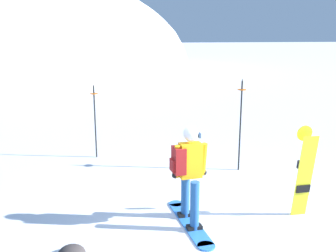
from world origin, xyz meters
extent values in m
plane|color=white|center=(0.00, 0.00, 0.00)|extent=(300.00, 300.00, 0.00)
ellipsoid|color=white|center=(-8.84, 32.64, 0.00)|extent=(33.15, 29.83, 17.94)
cube|color=blue|center=(-0.44, 0.25, 0.01)|extent=(0.38, 1.58, 0.02)
cylinder|color=blue|center=(-0.49, 1.03, 0.01)|extent=(0.28, 0.28, 0.02)
cylinder|color=blue|center=(-0.39, -0.52, 0.01)|extent=(0.28, 0.28, 0.02)
cube|color=black|center=(-0.45, 0.49, 0.05)|extent=(0.26, 0.16, 0.06)
cube|color=black|center=(-0.42, 0.01, 0.05)|extent=(0.26, 0.16, 0.06)
cylinder|color=#235699|center=(-0.45, 0.49, 0.43)|extent=(0.15, 0.15, 0.82)
cylinder|color=#235699|center=(-0.42, 0.01, 0.43)|extent=(0.15, 0.15, 0.82)
cube|color=#F4A314|center=(-0.44, 0.25, 1.13)|extent=(0.37, 0.24, 0.58)
cylinder|color=#F4A314|center=(-0.67, 0.24, 1.13)|extent=(0.11, 0.18, 0.57)
cylinder|color=#F4A314|center=(-0.21, 0.27, 1.13)|extent=(0.11, 0.18, 0.57)
sphere|color=black|center=(-0.69, 0.28, 0.88)|extent=(0.11, 0.11, 0.11)
sphere|color=black|center=(-0.19, 0.31, 0.88)|extent=(0.11, 0.11, 0.11)
cube|color=maroon|center=(-0.64, 0.24, 1.15)|extent=(0.20, 0.29, 0.44)
cube|color=maroon|center=(-0.74, 0.23, 1.07)|extent=(0.07, 0.20, 0.20)
sphere|color=beige|center=(-0.44, 0.25, 1.56)|extent=(0.21, 0.21, 0.21)
sphere|color=silver|center=(-0.44, 0.25, 1.59)|extent=(0.25, 0.25, 0.25)
cube|color=navy|center=(-0.31, 0.26, 1.56)|extent=(0.04, 0.17, 0.08)
cube|color=yellow|center=(1.55, 0.07, 0.75)|extent=(0.28, 0.24, 1.51)
cylinder|color=yellow|center=(1.55, 0.18, 1.50)|extent=(0.28, 0.06, 0.28)
cube|color=black|center=(1.55, 0.10, 0.97)|extent=(0.25, 0.09, 0.15)
cube|color=black|center=(1.55, 0.10, 0.53)|extent=(0.25, 0.09, 0.15)
cylinder|color=black|center=(1.40, 2.60, 1.05)|extent=(0.04, 0.04, 2.10)
cylinder|color=orange|center=(1.40, 2.60, 1.92)|extent=(0.20, 0.20, 0.02)
cone|color=black|center=(1.40, 2.60, 2.14)|extent=(0.04, 0.04, 0.08)
cylinder|color=black|center=(-1.88, 4.30, 0.93)|extent=(0.04, 0.04, 1.87)
cylinder|color=orange|center=(-1.88, 4.30, 1.69)|extent=(0.20, 0.20, 0.02)
cone|color=black|center=(-1.88, 4.30, 1.91)|extent=(0.04, 0.04, 0.08)
camera|label=1|loc=(-2.05, -5.54, 3.14)|focal=41.06mm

